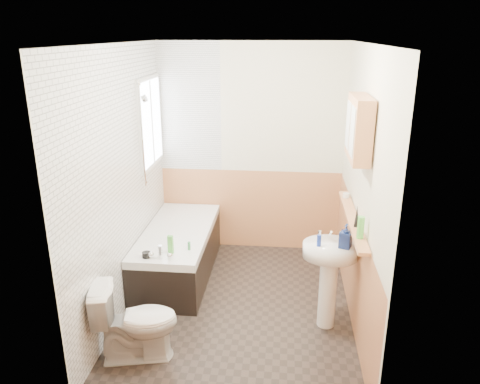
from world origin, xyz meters
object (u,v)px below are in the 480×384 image
at_px(sink, 329,268).
at_px(pine_shelf, 352,219).
at_px(medicine_cabinet, 359,128).
at_px(toilet, 136,322).
at_px(bathtub, 178,251).

distance_m(sink, pine_shelf, 0.49).
height_order(pine_shelf, medicine_cabinet, medicine_cabinet).
bearing_deg(sink, medicine_cabinet, 25.43).
height_order(toilet, medicine_cabinet, medicine_cabinet).
height_order(toilet, sink, sink).
xyz_separation_m(bathtub, sink, (1.57, -0.80, 0.31)).
height_order(sink, medicine_cabinet, medicine_cabinet).
distance_m(toilet, pine_shelf, 2.08).
bearing_deg(medicine_cabinet, toilet, -158.66).
xyz_separation_m(toilet, medicine_cabinet, (1.77, 0.69, 1.51)).
distance_m(bathtub, medicine_cabinet, 2.44).
height_order(bathtub, medicine_cabinet, medicine_cabinet).
distance_m(sink, medicine_cabinet, 1.26).
xyz_separation_m(bathtub, medicine_cabinet, (1.74, -0.72, 1.56)).
bearing_deg(toilet, pine_shelf, -78.09).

